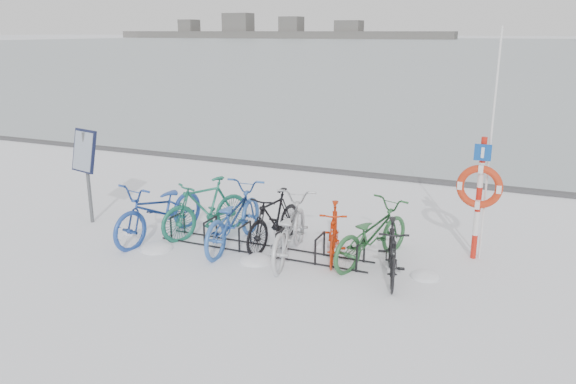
% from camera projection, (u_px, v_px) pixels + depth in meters
% --- Properties ---
extents(ground, '(900.00, 900.00, 0.00)m').
position_uv_depth(ground, '(263.00, 251.00, 10.05)').
color(ground, white).
rests_on(ground, ground).
extents(ice_sheet, '(400.00, 298.00, 0.02)m').
position_uv_depth(ice_sheet, '(521.00, 46.00, 146.77)').
color(ice_sheet, '#A3B0B8').
rests_on(ice_sheet, ground).
extents(quay_edge, '(400.00, 0.25, 0.10)m').
position_uv_depth(quay_edge, '(358.00, 174.00, 15.24)').
color(quay_edge, '#3F3F42').
rests_on(quay_edge, ground).
extents(bike_rack, '(4.00, 0.48, 0.46)m').
position_uv_depth(bike_rack, '(263.00, 241.00, 10.00)').
color(bike_rack, black).
rests_on(bike_rack, ground).
extents(info_board, '(0.68, 0.39, 1.92)m').
position_uv_depth(info_board, '(85.00, 156.00, 11.15)').
color(info_board, '#595B5E').
rests_on(info_board, ground).
extents(lifebuoy_station, '(0.74, 0.22, 3.86)m').
position_uv_depth(lifebuoy_station, '(480.00, 187.00, 9.31)').
color(lifebuoy_station, red).
rests_on(lifebuoy_station, ground).
extents(shoreline, '(180.00, 12.00, 9.50)m').
position_uv_depth(shoreline, '(270.00, 33.00, 285.12)').
color(shoreline, '#474747').
rests_on(shoreline, ground).
extents(bike_0, '(1.13, 2.33, 1.17)m').
position_uv_depth(bike_0, '(160.00, 208.00, 10.54)').
color(bike_0, '#23459B').
rests_on(bike_0, ground).
extents(bike_1, '(1.36, 1.93, 1.14)m').
position_uv_depth(bike_1, '(206.00, 206.00, 10.70)').
color(bike_1, '#1C6852').
rests_on(bike_1, ground).
extents(bike_2, '(0.86, 2.21, 1.14)m').
position_uv_depth(bike_2, '(233.00, 215.00, 10.17)').
color(bike_2, '#305FB1').
rests_on(bike_2, ground).
extents(bike_3, '(0.73, 1.81, 1.06)m').
position_uv_depth(bike_3, '(274.00, 218.00, 10.17)').
color(bike_3, black).
rests_on(bike_3, ground).
extents(bike_4, '(1.04, 2.18, 1.10)m').
position_uv_depth(bike_4, '(289.00, 227.00, 9.62)').
color(bike_4, silver).
rests_on(bike_4, ground).
extents(bike_5, '(0.87, 1.67, 0.97)m').
position_uv_depth(bike_5, '(334.00, 230.00, 9.67)').
color(bike_5, '#BD2807').
rests_on(bike_5, ground).
extents(bike_6, '(1.35, 2.13, 1.05)m').
position_uv_depth(bike_6, '(372.00, 232.00, 9.47)').
color(bike_6, '#2A6234').
rests_on(bike_6, ground).
extents(bike_7, '(0.85, 1.65, 0.96)m').
position_uv_depth(bike_7, '(392.00, 249.00, 8.84)').
color(bike_7, black).
rests_on(bike_7, ground).
extents(snow_drifts, '(6.03, 1.88, 0.21)m').
position_uv_depth(snow_drifts, '(243.00, 255.00, 9.86)').
color(snow_drifts, white).
rests_on(snow_drifts, ground).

